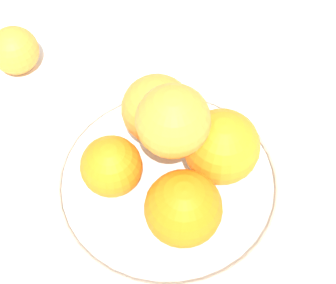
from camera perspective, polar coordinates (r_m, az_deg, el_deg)
The scene contains 4 objects.
ground_plane at distance 0.67m, azimuth -0.00°, elevation -4.97°, with size 4.00×4.00×0.00m, color white.
fruit_bowl at distance 0.65m, azimuth -0.00°, elevation -4.19°, with size 0.29×0.29×0.04m.
orange_pile at distance 0.59m, azimuth 0.76°, elevation -0.71°, with size 0.19×0.18×0.14m.
stray_orange at distance 0.78m, azimuth -15.32°, elevation 8.97°, with size 0.06×0.06×0.06m, color orange.
Camera 1 is at (-0.24, 0.20, 0.59)m, focal length 60.00 mm.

